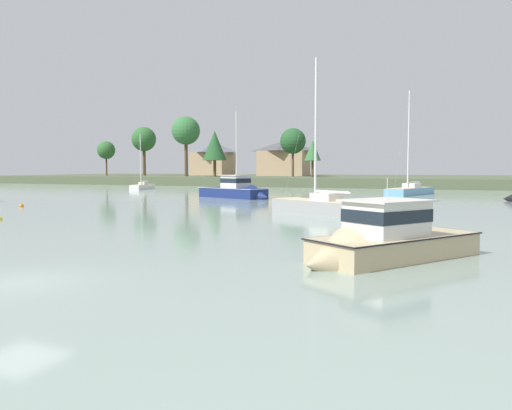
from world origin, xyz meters
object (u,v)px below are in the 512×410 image
object	(u,v)px
sailboat_grey	(322,210)
mooring_buoy_orange	(21,206)
cruiser_navy	(239,193)
sailboat_skyblue	(410,193)
sailboat_white	(142,188)
cruiser_sand	(379,247)
sailboat_wood	(237,188)

from	to	relation	value
sailboat_grey	mooring_buoy_orange	size ratio (longest dim) A/B	27.67
cruiser_navy	sailboat_skyblue	xyz separation A→B (m)	(18.91, 15.09, -0.29)
sailboat_grey	sailboat_white	world-z (taller)	sailboat_grey
cruiser_navy	sailboat_white	bearing A→B (deg)	145.65
cruiser_sand	sailboat_white	distance (m)	71.69
sailboat_white	sailboat_skyblue	size ratio (longest dim) A/B	0.69
cruiser_sand	mooring_buoy_orange	size ratio (longest dim) A/B	17.80
cruiser_navy	sailboat_wood	world-z (taller)	sailboat_wood
sailboat_wood	cruiser_navy	bearing A→B (deg)	-66.21
cruiser_sand	sailboat_wood	bearing A→B (deg)	118.10
sailboat_grey	cruiser_sand	distance (m)	20.46
cruiser_sand	sailboat_white	size ratio (longest dim) A/B	0.84
sailboat_grey	sailboat_skyblue	size ratio (longest dim) A/B	0.90
cruiser_sand	sailboat_grey	bearing A→B (deg)	110.10
sailboat_grey	cruiser_sand	size ratio (longest dim) A/B	1.55
sailboat_skyblue	mooring_buoy_orange	size ratio (longest dim) A/B	30.80
sailboat_skyblue	mooring_buoy_orange	distance (m)	48.09
mooring_buoy_orange	sailboat_skyblue	bearing A→B (deg)	47.19
cruiser_navy	mooring_buoy_orange	distance (m)	24.44
cruiser_sand	sailboat_wood	distance (m)	67.46
sailboat_skyblue	cruiser_navy	bearing A→B (deg)	-141.40
cruiser_sand	mooring_buoy_orange	xyz separation A→B (m)	(-35.41, 16.35, -0.48)
sailboat_white	mooring_buoy_orange	distance (m)	39.42
mooring_buoy_orange	sailboat_wood	bearing A→B (deg)	85.18
cruiser_sand	sailboat_wood	world-z (taller)	sailboat_wood
cruiser_sand	cruiser_navy	distance (m)	42.47
sailboat_white	sailboat_wood	xyz separation A→B (m)	(15.40, 5.53, 0.05)
sailboat_skyblue	sailboat_grey	bearing A→B (deg)	-97.55
cruiser_sand	cruiser_navy	xyz separation A→B (m)	(-21.65, 36.54, 0.03)
cruiser_navy	cruiser_sand	bearing A→B (deg)	-59.36
sailboat_grey	sailboat_white	distance (m)	53.11
cruiser_navy	sailboat_white	size ratio (longest dim) A/B	1.10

